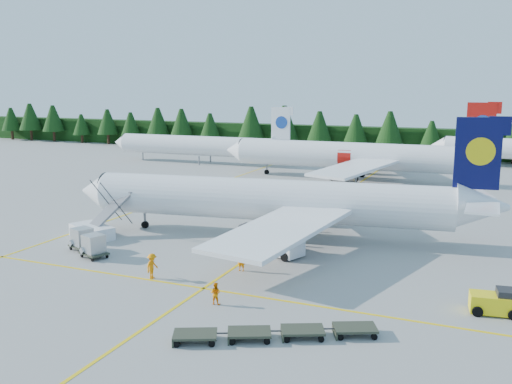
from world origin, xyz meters
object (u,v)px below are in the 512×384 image
at_px(airliner_red, 343,156).
at_px(airstairs, 95,228).
at_px(service_truck, 274,239).
at_px(airliner_navy, 261,200).
at_px(baggage_tug, 495,302).

height_order(airliner_red, airstairs, airliner_red).
bearing_deg(airstairs, service_truck, 28.52).
relative_size(airliner_red, service_truck, 7.21).
distance_m(airliner_navy, airliner_red, 38.02).
height_order(airliner_red, baggage_tug, airliner_red).
bearing_deg(baggage_tug, airstairs, 163.78).
relative_size(airliner_navy, baggage_tug, 12.76).
xyz_separation_m(airliner_red, airstairs, (-13.22, -44.91, -2.79)).
height_order(airliner_navy, airstairs, airliner_navy).
bearing_deg(airliner_navy, baggage_tug, -37.79).
bearing_deg(baggage_tug, service_truck, 151.20).
bearing_deg(service_truck, airliner_navy, 144.74).
distance_m(airliner_navy, baggage_tug, 25.11).
relative_size(airliner_navy, airliner_red, 0.97).
xyz_separation_m(airstairs, baggage_tug, (36.71, -5.27, -0.14)).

